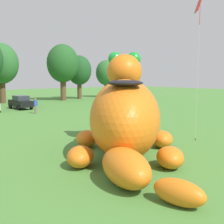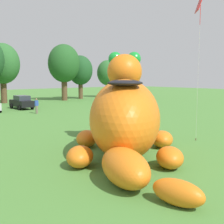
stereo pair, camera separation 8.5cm
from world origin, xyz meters
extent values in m
plane|color=#4C8438|center=(0.00, 0.00, 0.00)|extent=(160.00, 160.00, 0.00)
ellipsoid|color=orange|center=(-1.30, -0.60, 2.00)|extent=(7.43, 7.63, 4.00)
ellipsoid|color=orange|center=(0.75, 1.62, 4.42)|extent=(3.12, 3.14, 2.11)
sphere|color=green|center=(0.54, 2.25, 5.22)|extent=(0.84, 0.84, 0.84)
sphere|color=green|center=(1.39, 1.46, 5.22)|extent=(0.84, 0.84, 0.84)
ellipsoid|color=black|center=(-0.22, 0.57, 3.84)|extent=(2.04, 2.02, 0.27)
ellipsoid|color=black|center=(-1.30, -0.60, 3.84)|extent=(2.04, 2.02, 0.27)
ellipsoid|color=black|center=(-2.50, -1.91, 3.84)|extent=(2.04, 2.02, 0.27)
ellipsoid|color=orange|center=(-1.61, 2.34, 0.49)|extent=(2.06, 2.08, 0.98)
ellipsoid|color=orange|center=(1.66, -0.67, 0.49)|extent=(2.06, 2.08, 0.98)
ellipsoid|color=orange|center=(-4.13, -0.65, 0.49)|extent=(2.06, 2.08, 0.98)
ellipsoid|color=orange|center=(-1.12, -3.42, 0.49)|extent=(2.06, 2.08, 0.98)
ellipsoid|color=orange|center=(-4.07, -3.61, 0.70)|extent=(2.70, 3.57, 1.40)
ellipsoid|color=orange|center=(-3.99, -6.02, 0.43)|extent=(1.13, 1.94, 0.85)
cube|color=black|center=(3.82, 24.28, 0.72)|extent=(1.72, 4.11, 0.80)
cube|color=#2D333D|center=(3.82, 24.13, 1.42)|extent=(1.51, 1.98, 0.60)
cylinder|color=black|center=(2.98, 25.56, 0.32)|extent=(0.24, 0.64, 0.64)
cylinder|color=black|center=(4.68, 25.55, 0.32)|extent=(0.24, 0.64, 0.64)
cylinder|color=black|center=(2.97, 23.02, 0.32)|extent=(0.24, 0.64, 0.64)
cylinder|color=black|center=(4.67, 23.01, 0.32)|extent=(0.24, 0.64, 0.64)
cylinder|color=brown|center=(5.13, 33.98, 1.63)|extent=(0.93, 0.93, 3.25)
ellipsoid|color=#2D662D|center=(5.13, 33.98, 6.12)|extent=(5.20, 5.20, 6.25)
cylinder|color=brown|center=(15.03, 32.29, 1.70)|extent=(0.97, 0.97, 3.39)
ellipsoid|color=#235623|center=(15.03, 32.29, 6.37)|extent=(5.43, 5.43, 6.51)
cylinder|color=brown|center=(19.30, 33.58, 1.41)|extent=(0.80, 0.80, 2.81)
ellipsoid|color=#1E4C23|center=(19.30, 33.58, 5.29)|extent=(4.50, 4.50, 5.40)
cylinder|color=brown|center=(25.70, 33.48, 1.30)|extent=(0.74, 0.74, 2.59)
ellipsoid|color=#2D662D|center=(25.70, 33.48, 4.87)|extent=(4.15, 4.15, 4.98)
cylinder|color=black|center=(11.34, 16.06, 0.44)|extent=(0.26, 0.26, 0.88)
cube|color=red|center=(11.34, 16.06, 1.18)|extent=(0.38, 0.22, 0.60)
sphere|color=brown|center=(11.34, 16.06, 1.60)|extent=(0.22, 0.22, 0.22)
cylinder|color=#726656|center=(3.12, 18.59, 0.44)|extent=(0.26, 0.26, 0.88)
cube|color=#2D4CA5|center=(3.12, 18.59, 1.18)|extent=(0.38, 0.22, 0.60)
sphere|color=#9E7051|center=(3.12, 18.59, 1.60)|extent=(0.22, 0.22, 0.22)
cylinder|color=#2D334C|center=(7.13, 5.53, 0.44)|extent=(0.26, 0.26, 0.88)
cube|color=red|center=(7.13, 5.53, 1.18)|extent=(0.38, 0.22, 0.60)
sphere|color=beige|center=(7.13, 5.53, 1.60)|extent=(0.22, 0.22, 0.22)
cylinder|color=brown|center=(4.73, -0.92, 0.07)|extent=(0.06, 0.06, 0.15)
cylinder|color=silver|center=(4.73, -0.92, 4.48)|extent=(0.01, 0.01, 8.66)
cube|color=red|center=(4.73, -0.92, 8.81)|extent=(1.13, 1.13, 1.44)
cylinder|color=red|center=(4.73, -0.92, 7.91)|extent=(0.03, 0.03, 1.20)
camera|label=1|loc=(-11.45, -11.38, 4.12)|focal=46.58mm
camera|label=2|loc=(-11.39, -11.44, 4.12)|focal=46.58mm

